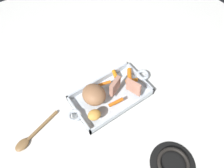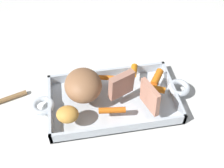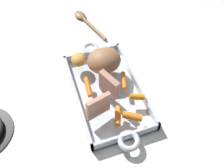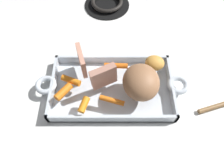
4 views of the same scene
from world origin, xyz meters
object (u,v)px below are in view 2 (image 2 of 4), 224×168
baby_carrot_center_left (157,78)px  baby_carrot_center_right (112,110)px  roast_slice_thick (150,97)px  baby_carrot_short (155,89)px  roasting_dish (113,100)px  baby_carrot_northeast (134,71)px  pork_roast (83,85)px  roast_slice_thin (121,84)px  potato_near_roast (68,114)px  baby_carrot_northwest (110,78)px

baby_carrot_center_left → baby_carrot_center_right: bearing=31.8°
roast_slice_thick → baby_carrot_center_right: (0.10, 0.00, -0.03)m
baby_carrot_center_left → baby_carrot_short: size_ratio=0.96×
roasting_dish → baby_carrot_northeast: size_ratio=10.39×
pork_roast → roast_slice_thick: bearing=157.0°
baby_carrot_northeast → baby_carrot_center_right: (0.09, 0.13, -0.00)m
roast_slice_thick → baby_carrot_short: 0.07m
roasting_dish → pork_roast: pork_roast is taller
baby_carrot_northeast → baby_carrot_short: bearing=118.9°
baby_carrot_center_left → roast_slice_thin: bearing=14.5°
baby_carrot_northeast → baby_carrot_center_left: bearing=146.6°
baby_carrot_center_right → roast_slice_thick: bearing=-177.5°
pork_roast → roasting_dish: bearing=167.9°
roast_slice_thick → roast_slice_thin: roast_slice_thick is taller
roast_slice_thick → potato_near_roast: (0.22, 0.01, -0.02)m
potato_near_roast → roast_slice_thick: bearing=-178.4°
roast_slice_thin → baby_carrot_northwest: bearing=-68.6°
roast_slice_thick → baby_carrot_short: size_ratio=1.31×
baby_carrot_center_left → baby_carrot_center_right: baby_carrot_center_left is taller
roast_slice_thin → baby_carrot_northeast: (-0.05, -0.07, -0.03)m
roast_slice_thin → baby_carrot_center_left: (-0.11, -0.03, -0.03)m
baby_carrot_northeast → baby_carrot_short: baby_carrot_northeast is taller
baby_carrot_northeast → baby_carrot_center_left: 0.07m
baby_carrot_northeast → baby_carrot_northwest: (0.07, 0.01, -0.00)m
pork_roast → baby_carrot_center_right: (-0.07, 0.08, -0.03)m
baby_carrot_northwest → baby_carrot_center_left: size_ratio=1.25×
baby_carrot_northeast → potato_near_roast: bearing=33.1°
roasting_dish → baby_carrot_northeast: baby_carrot_northeast is taller
roasting_dish → roast_slice_thick: (-0.09, 0.05, 0.06)m
baby_carrot_northwest → baby_carrot_short: size_ratio=1.20×
baby_carrot_northeast → baby_carrot_northwest: size_ratio=0.63×
pork_roast → roast_slice_thin: size_ratio=1.55×
roast_slice_thick → baby_carrot_center_left: size_ratio=1.37×
roasting_dish → baby_carrot_center_right: bearing=78.2°
baby_carrot_northwest → pork_roast: bearing=27.0°
baby_carrot_short → potato_near_roast: (0.25, 0.06, 0.01)m
baby_carrot_short → potato_near_roast: bearing=12.6°
roast_slice_thick → baby_carrot_northeast: 0.13m
baby_carrot_northeast → pork_roast: bearing=19.8°
baby_carrot_center_left → baby_carrot_short: 0.04m
roast_slice_thin → baby_carrot_center_left: 0.12m
roasting_dish → pork_roast: 0.10m
baby_carrot_northwest → potato_near_roast: (0.13, 0.12, 0.01)m
roasting_dish → potato_near_roast: (0.13, 0.06, 0.05)m
potato_near_roast → pork_roast: bearing=-122.3°
roast_slice_thin → baby_carrot_center_left: size_ratio=1.32×
roast_slice_thin → baby_carrot_northwest: roast_slice_thin is taller
baby_carrot_northeast → potato_near_roast: 0.25m
baby_carrot_northwest → potato_near_roast: potato_near_roast is taller
baby_carrot_center_left → baby_carrot_center_right: 0.18m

